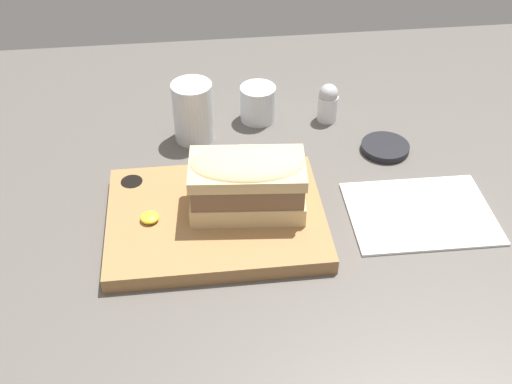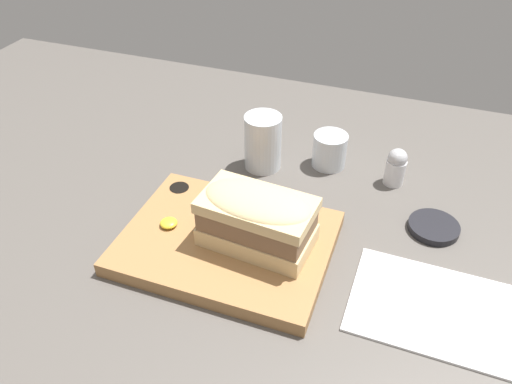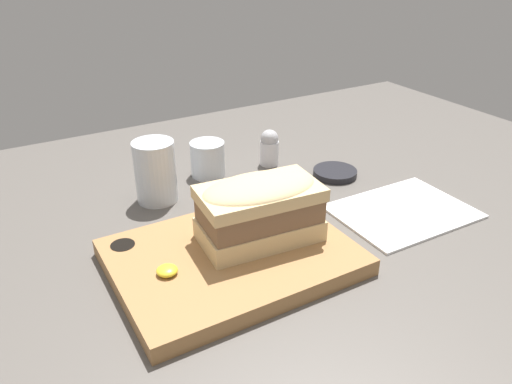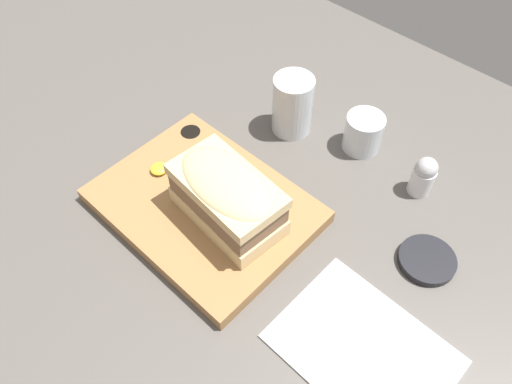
# 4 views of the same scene
# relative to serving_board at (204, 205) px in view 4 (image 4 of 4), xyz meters

# --- Properties ---
(dining_table) EXTENTS (1.67, 1.17, 0.02)m
(dining_table) POSITION_rel_serving_board_xyz_m (-0.02, -0.01, -0.02)
(dining_table) COLOR #56514C
(dining_table) RESTS_ON ground
(serving_board) EXTENTS (0.30, 0.23, 0.02)m
(serving_board) POSITION_rel_serving_board_xyz_m (0.00, 0.00, 0.00)
(serving_board) COLOR #9E7042
(serving_board) RESTS_ON dining_table
(sandwich) EXTENTS (0.16, 0.10, 0.09)m
(sandwich) POSITION_rel_serving_board_xyz_m (0.05, 0.01, 0.06)
(sandwich) COLOR #DBBC84
(sandwich) RESTS_ON serving_board
(mustard_dollop) EXTENTS (0.03, 0.03, 0.01)m
(mustard_dollop) POSITION_rel_serving_board_xyz_m (-0.09, -0.01, 0.02)
(mustard_dollop) COLOR yellow
(mustard_dollop) RESTS_ON serving_board
(water_glass) EXTENTS (0.07, 0.07, 0.10)m
(water_glass) POSITION_rel_serving_board_xyz_m (-0.02, 0.22, 0.03)
(water_glass) COLOR silver
(water_glass) RESTS_ON dining_table
(wine_glass) EXTENTS (0.06, 0.06, 0.06)m
(wine_glass) POSITION_rel_serving_board_xyz_m (0.09, 0.26, 0.02)
(wine_glass) COLOR silver
(wine_glass) RESTS_ON dining_table
(napkin) EXTENTS (0.21, 0.16, 0.00)m
(napkin) POSITION_rel_serving_board_xyz_m (0.29, -0.01, -0.01)
(napkin) COLOR white
(napkin) RESTS_ON dining_table
(salt_shaker) EXTENTS (0.03, 0.03, 0.07)m
(salt_shaker) POSITION_rel_serving_board_xyz_m (0.21, 0.25, 0.02)
(salt_shaker) COLOR white
(salt_shaker) RESTS_ON dining_table
(condiment_dish) EXTENTS (0.08, 0.08, 0.01)m
(condiment_dish) POSITION_rel_serving_board_xyz_m (0.28, 0.14, -0.01)
(condiment_dish) COLOR black
(condiment_dish) RESTS_ON dining_table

